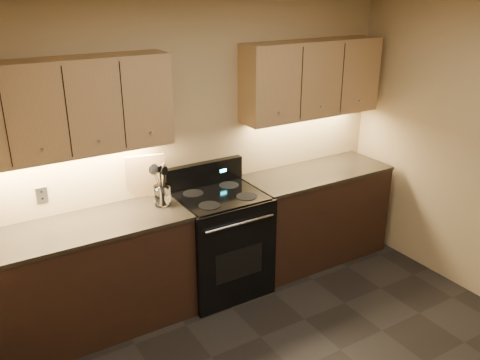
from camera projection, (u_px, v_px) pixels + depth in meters
name	position (u px, v px, depth m)	size (l,w,h in m)	color
wall_back	(193.00, 146.00, 4.46)	(4.00, 0.04, 2.60)	tan
counter_left	(88.00, 279.00, 3.99)	(1.62, 0.62, 0.93)	black
counter_right	(315.00, 214.00, 5.09)	(1.46, 0.62, 0.93)	black
stove	(220.00, 241.00, 4.54)	(0.76, 0.68, 1.14)	black
upper_cab_left	(62.00, 108.00, 3.62)	(1.60, 0.30, 0.70)	#AF7E57
upper_cab_right	(312.00, 79.00, 4.73)	(1.44, 0.30, 0.70)	#AF7E57
outlet_plate	(42.00, 195.00, 3.89)	(0.09, 0.01, 0.12)	#B2B5BA
utensil_crock	(162.00, 196.00, 4.15)	(0.15, 0.15, 0.17)	white
cutting_board	(145.00, 176.00, 4.24)	(0.32, 0.02, 0.41)	#D9B774
wooden_spoon	(160.00, 185.00, 4.10)	(0.06, 0.06, 0.33)	#D9B774
black_spoon	(161.00, 182.00, 4.12)	(0.06, 0.06, 0.36)	black
black_turner	(162.00, 185.00, 4.10)	(0.08, 0.08, 0.34)	black
steel_spatula	(163.00, 183.00, 4.14)	(0.08, 0.08, 0.33)	silver
steel_skimmer	(167.00, 184.00, 4.11)	(0.09, 0.09, 0.34)	silver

